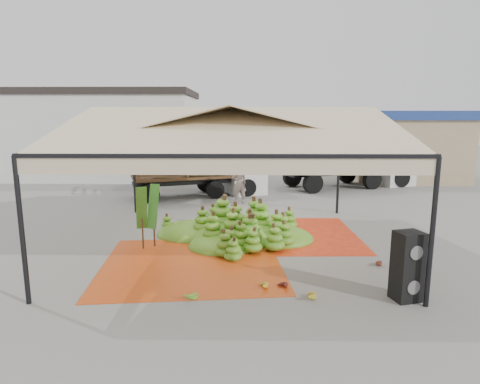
{
  "coord_description": "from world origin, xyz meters",
  "views": [
    {
      "loc": [
        0.4,
        -11.51,
        3.7
      ],
      "look_at": [
        0.2,
        1.5,
        1.3
      ],
      "focal_mm": 30.0,
      "sensor_mm": 36.0,
      "label": 1
    }
  ],
  "objects_px": {
    "banana_heap": "(237,220)",
    "speaker_stack": "(407,266)",
    "truck_left": "(205,168)",
    "truck_right": "(355,158)",
    "vendor": "(239,183)"
  },
  "relations": [
    {
      "from": "truck_right",
      "to": "vendor",
      "type": "bearing_deg",
      "value": -164.15
    },
    {
      "from": "truck_left",
      "to": "banana_heap",
      "type": "bearing_deg",
      "value": -96.13
    },
    {
      "from": "truck_left",
      "to": "truck_right",
      "type": "distance_m",
      "value": 8.48
    },
    {
      "from": "banana_heap",
      "to": "speaker_stack",
      "type": "xyz_separation_m",
      "value": [
        3.59,
        -4.38,
        0.17
      ]
    },
    {
      "from": "banana_heap",
      "to": "truck_left",
      "type": "bearing_deg",
      "value": 103.79
    },
    {
      "from": "banana_heap",
      "to": "truck_left",
      "type": "relative_size",
      "value": 0.78
    },
    {
      "from": "speaker_stack",
      "to": "truck_right",
      "type": "distance_m",
      "value": 14.47
    },
    {
      "from": "banana_heap",
      "to": "speaker_stack",
      "type": "distance_m",
      "value": 5.66
    },
    {
      "from": "truck_left",
      "to": "truck_right",
      "type": "height_order",
      "value": "truck_right"
    },
    {
      "from": "speaker_stack",
      "to": "truck_left",
      "type": "bearing_deg",
      "value": 99.35
    },
    {
      "from": "banana_heap",
      "to": "truck_right",
      "type": "bearing_deg",
      "value": 57.41
    },
    {
      "from": "vendor",
      "to": "truck_right",
      "type": "relative_size",
      "value": 0.23
    },
    {
      "from": "banana_heap",
      "to": "vendor",
      "type": "bearing_deg",
      "value": 90.08
    },
    {
      "from": "banana_heap",
      "to": "truck_right",
      "type": "relative_size",
      "value": 0.66
    },
    {
      "from": "truck_right",
      "to": "truck_left",
      "type": "bearing_deg",
      "value": 178.21
    }
  ]
}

